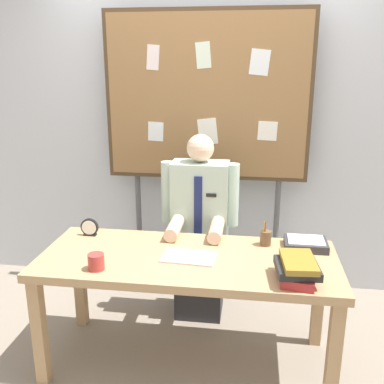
% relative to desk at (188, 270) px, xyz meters
% --- Properties ---
extents(ground_plane, '(12.00, 12.00, 0.00)m').
position_rel_desk_xyz_m(ground_plane, '(0.00, 0.00, -0.65)').
color(ground_plane, gray).
extents(back_wall, '(6.40, 0.08, 2.70)m').
position_rel_desk_xyz_m(back_wall, '(0.00, 1.17, 0.70)').
color(back_wall, silver).
rests_on(back_wall, ground_plane).
extents(desk, '(1.78, 0.74, 0.73)m').
position_rel_desk_xyz_m(desk, '(0.00, 0.00, 0.00)').
color(desk, tan).
rests_on(desk, ground_plane).
extents(person, '(0.55, 0.56, 1.37)m').
position_rel_desk_xyz_m(person, '(0.00, 0.58, -0.01)').
color(person, '#2D2D33').
rests_on(person, ground_plane).
extents(bulletin_board, '(1.55, 0.09, 2.22)m').
position_rel_desk_xyz_m(bulletin_board, '(0.00, 0.96, 0.92)').
color(bulletin_board, '#4C3823').
rests_on(bulletin_board, ground_plane).
extents(book_stack, '(0.24, 0.30, 0.13)m').
position_rel_desk_xyz_m(book_stack, '(0.62, -0.21, 0.15)').
color(book_stack, '#B22D2D').
rests_on(book_stack, desk).
extents(open_notebook, '(0.33, 0.22, 0.01)m').
position_rel_desk_xyz_m(open_notebook, '(0.01, -0.02, 0.09)').
color(open_notebook, silver).
rests_on(open_notebook, desk).
extents(desk_clock, '(0.12, 0.04, 0.12)m').
position_rel_desk_xyz_m(desk_clock, '(-0.70, 0.23, 0.14)').
color(desk_clock, black).
rests_on(desk_clock, desk).
extents(coffee_mug, '(0.09, 0.09, 0.09)m').
position_rel_desk_xyz_m(coffee_mug, '(-0.48, -0.24, 0.13)').
color(coffee_mug, '#B23833').
rests_on(coffee_mug, desk).
extents(pen_holder, '(0.07, 0.07, 0.16)m').
position_rel_desk_xyz_m(pen_holder, '(0.46, 0.24, 0.14)').
color(pen_holder, brown).
rests_on(pen_holder, desk).
extents(paper_tray, '(0.26, 0.20, 0.06)m').
position_rel_desk_xyz_m(paper_tray, '(0.71, 0.23, 0.12)').
color(paper_tray, '#333338').
rests_on(paper_tray, desk).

